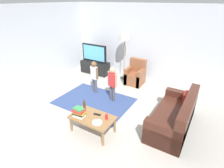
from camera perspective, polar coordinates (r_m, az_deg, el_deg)
The scene contains 17 objects.
ground at distance 4.97m, azimuth -3.62°, elevation -9.37°, with size 7.80×7.80×0.00m, color #B2ADA3.
wall_back at distance 6.90m, azimuth 10.59°, elevation 12.78°, with size 6.00×0.12×2.70m, color silver.
wall_left at distance 6.47m, azimuth -26.82°, elevation 9.61°, with size 0.12×6.00×2.70m, color silver.
area_rug at distance 5.54m, azimuth -5.66°, elevation -5.36°, with size 2.20×1.60×0.01m, color #33477A.
tv_stand at distance 7.48m, azimuth -5.39°, elevation 5.24°, with size 1.20×0.44×0.50m.
tv at distance 7.27m, azimuth -5.68°, elevation 9.65°, with size 1.10×0.28×0.71m.
couch at distance 4.59m, azimuth 19.67°, elevation -10.01°, with size 0.80×1.80×0.86m.
armchair at distance 6.57m, azimuth 7.52°, elevation 2.64°, with size 0.60×0.60×0.90m.
floor_lamp at distance 6.60m, azimuth 4.09°, elevation 14.28°, with size 0.36×0.36×1.78m.
child_near_tv at distance 5.77m, azimuth -5.65°, elevation 3.13°, with size 0.35×0.18×1.07m.
child_center at distance 5.24m, azimuth 0.13°, elevation 0.91°, with size 0.35×0.18×1.08m.
coffee_table at distance 4.18m, azimuth -6.24°, elevation -10.86°, with size 1.00×0.60×0.42m.
book_stack at distance 4.18m, azimuth -10.47°, elevation -8.78°, with size 0.30×0.23×0.20m.
bottle at distance 4.31m, azimuth -8.78°, elevation -6.99°, with size 0.06×0.06×0.31m.
tv_remote at distance 4.20m, azimuth -4.74°, elevation -9.62°, with size 0.17×0.05×0.02m, color black.
soda_can at distance 4.03m, azimuth -1.75°, elevation -10.36°, with size 0.07×0.07×0.12m, color red.
plate at distance 3.97m, azimuth -4.73°, elevation -12.10°, with size 0.22×0.22×0.02m.
Camera 1 is at (2.35, -3.31, 2.86)m, focal length 28.74 mm.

